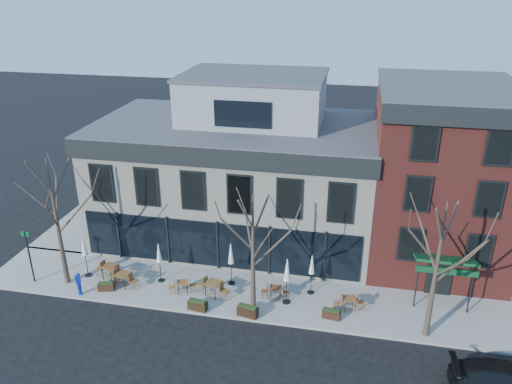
% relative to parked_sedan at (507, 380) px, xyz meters
% --- Properties ---
extents(ground, '(120.00, 120.00, 0.00)m').
position_rel_parked_sedan_xyz_m(ground, '(-15.05, 7.02, -0.70)').
color(ground, black).
rests_on(ground, ground).
extents(sidewalk_front, '(33.50, 4.70, 0.15)m').
position_rel_parked_sedan_xyz_m(sidewalk_front, '(-11.80, 4.87, -0.63)').
color(sidewalk_front, gray).
rests_on(sidewalk_front, ground).
extents(sidewalk_side, '(4.50, 12.00, 0.15)m').
position_rel_parked_sedan_xyz_m(sidewalk_side, '(-26.30, 13.02, -0.63)').
color(sidewalk_side, gray).
rests_on(sidewalk_side, ground).
extents(corner_building, '(18.39, 10.39, 11.10)m').
position_rel_parked_sedan_xyz_m(corner_building, '(-14.98, 12.09, 4.02)').
color(corner_building, silver).
rests_on(corner_building, ground).
extents(red_brick_building, '(8.20, 11.78, 11.18)m').
position_rel_parked_sedan_xyz_m(red_brick_building, '(-2.05, 12.00, 4.94)').
color(red_brick_building, maroon).
rests_on(red_brick_building, ground).
extents(tree_corner, '(3.93, 3.98, 7.92)m').
position_rel_parked_sedan_xyz_m(tree_corner, '(-23.54, 3.81, 3.55)').
color(tree_corner, '#382B21').
rests_on(tree_corner, sidewalk_front).
extents(tree_mid, '(3.50, 3.55, 7.04)m').
position_rel_parked_sedan_xyz_m(tree_mid, '(-12.04, 3.11, 3.09)').
color(tree_mid, '#382B21').
rests_on(tree_mid, sidewalk_front).
extents(tree_right, '(3.72, 3.77, 7.48)m').
position_rel_parked_sedan_xyz_m(tree_right, '(-3.04, 3.11, 3.32)').
color(tree_right, '#382B21').
rests_on(tree_right, sidewalk_front).
extents(sign_pole, '(0.50, 0.10, 3.40)m').
position_rel_parked_sedan_xyz_m(sign_pole, '(-25.55, 3.52, 1.37)').
color(sign_pole, black).
rests_on(sign_pole, sidewalk_front).
extents(parked_sedan, '(4.93, 2.23, 1.40)m').
position_rel_parked_sedan_xyz_m(parked_sedan, '(0.00, 0.00, 0.00)').
color(parked_sedan, black).
rests_on(parked_sedan, ground).
extents(call_box, '(0.30, 0.29, 1.46)m').
position_rel_parked_sedan_xyz_m(call_box, '(-22.15, 2.82, 0.22)').
color(call_box, '#0E2BB6').
rests_on(call_box, sidewalk_front).
extents(cafe_set_0, '(2.05, 0.98, 1.05)m').
position_rel_parked_sedan_xyz_m(cafe_set_0, '(-21.19, 4.74, -0.01)').
color(cafe_set_0, brown).
rests_on(cafe_set_0, sidewalk_front).
extents(cafe_set_1, '(1.99, 0.90, 1.02)m').
position_rel_parked_sedan_xyz_m(cafe_set_1, '(-20.06, 4.13, -0.03)').
color(cafe_set_1, brown).
rests_on(cafe_set_1, sidewalk_front).
extents(cafe_set_2, '(1.62, 0.87, 0.83)m').
position_rel_parked_sedan_xyz_m(cafe_set_2, '(-16.44, 4.21, -0.12)').
color(cafe_set_2, brown).
rests_on(cafe_set_2, sidewalk_front).
extents(cafe_set_3, '(2.05, 1.06, 1.05)m').
position_rel_parked_sedan_xyz_m(cafe_set_3, '(-14.62, 4.28, -0.01)').
color(cafe_set_3, brown).
rests_on(cafe_set_3, sidewalk_front).
extents(cafe_set_4, '(1.67, 0.71, 0.87)m').
position_rel_parked_sedan_xyz_m(cafe_set_4, '(-11.08, 4.69, -0.10)').
color(cafe_set_4, brown).
rests_on(cafe_set_4, sidewalk_front).
extents(cafe_set_5, '(1.78, 0.84, 0.91)m').
position_rel_parked_sedan_xyz_m(cafe_set_5, '(-6.96, 4.46, -0.08)').
color(cafe_set_5, brown).
rests_on(cafe_set_5, sidewalk_front).
extents(umbrella_0, '(0.45, 0.45, 2.78)m').
position_rel_parked_sedan_xyz_m(umbrella_0, '(-22.69, 4.71, 1.41)').
color(umbrella_0, black).
rests_on(umbrella_0, sidewalk_front).
extents(umbrella_1, '(0.41, 0.41, 2.54)m').
position_rel_parked_sedan_xyz_m(umbrella_1, '(-18.10, 5.06, 1.24)').
color(umbrella_1, black).
rests_on(umbrella_1, sidewalk_front).
extents(umbrella_2, '(0.43, 0.43, 2.71)m').
position_rel_parked_sedan_xyz_m(umbrella_2, '(-13.89, 5.63, 1.36)').
color(umbrella_2, black).
rests_on(umbrella_2, sidewalk_front).
extents(umbrella_3, '(0.45, 0.45, 2.82)m').
position_rel_parked_sedan_xyz_m(umbrella_3, '(-10.42, 4.41, 1.44)').
color(umbrella_3, black).
rests_on(umbrella_3, sidewalk_front).
extents(umbrella_4, '(0.41, 0.41, 2.53)m').
position_rel_parked_sedan_xyz_m(umbrella_4, '(-9.18, 5.60, 1.24)').
color(umbrella_4, black).
rests_on(umbrella_4, sidewalk_front).
extents(planter_0, '(0.99, 0.58, 0.52)m').
position_rel_parked_sedan_xyz_m(planter_0, '(-20.87, 3.52, -0.29)').
color(planter_0, '#311D10').
rests_on(planter_0, sidewalk_front).
extents(planter_1, '(1.12, 0.58, 0.60)m').
position_rel_parked_sedan_xyz_m(planter_1, '(-15.09, 2.82, -0.25)').
color(planter_1, black).
rests_on(planter_1, sidewalk_front).
extents(planter_2, '(1.19, 0.67, 0.63)m').
position_rel_parked_sedan_xyz_m(planter_2, '(-12.29, 2.83, -0.24)').
color(planter_2, black).
rests_on(planter_2, sidewalk_front).
extents(planter_3, '(1.00, 0.51, 0.54)m').
position_rel_parked_sedan_xyz_m(planter_3, '(-7.86, 3.52, -0.28)').
color(planter_3, '#331A11').
rests_on(planter_3, sidewalk_front).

